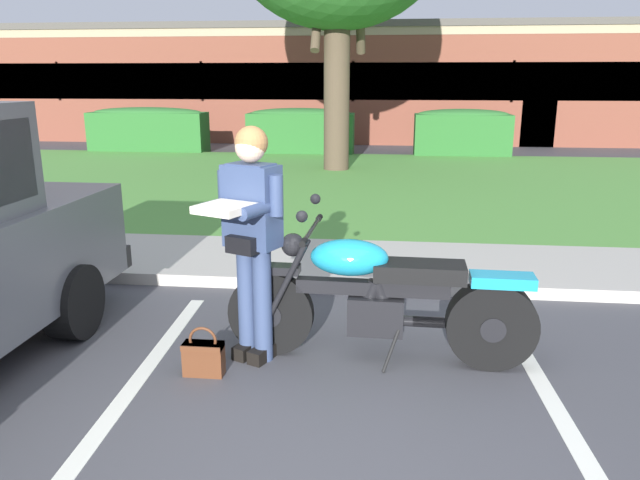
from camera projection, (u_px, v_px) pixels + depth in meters
ground_plane at (274, 467)px, 3.26m from camera, size 140.00×140.00×0.00m
curb_strip at (327, 283)px, 5.99m from camera, size 60.00×0.20×0.12m
concrete_walk at (335, 260)px, 6.81m from camera, size 60.00×1.50×0.08m
grass_lawn at (358, 183)px, 11.83m from camera, size 60.00×8.95×0.06m
stall_stripe_0 at (98, 432)px, 3.57m from camera, size 0.29×4.40×0.01m
stall_stripe_1 at (588, 465)px, 3.27m from camera, size 0.29×4.40×0.01m
motorcycle at (392, 299)px, 4.37m from camera, size 2.24×0.82×1.18m
rider_person at (251, 227)px, 4.27m from camera, size 0.57×0.66×1.70m
handbag at (203, 356)px, 4.23m from camera, size 0.28×0.13×0.36m
hedge_left at (148, 129)px, 16.82m from camera, size 3.23×0.90×1.24m
hedge_center_left at (301, 130)px, 16.37m from camera, size 2.84×0.90×1.24m
hedge_center_right at (462, 132)px, 15.91m from camera, size 2.47×0.90×1.24m
brick_building at (360, 83)px, 22.56m from camera, size 27.97×8.83×3.68m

